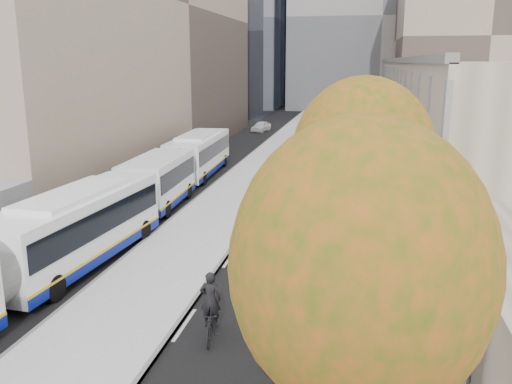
% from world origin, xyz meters
% --- Properties ---
extents(bus_platform, '(4.25, 150.00, 0.15)m').
position_xyz_m(bus_platform, '(-3.88, 35.00, 0.07)').
color(bus_platform, beige).
rests_on(bus_platform, ground).
extents(sidewalk, '(4.75, 150.00, 0.08)m').
position_xyz_m(sidewalk, '(4.12, 35.00, 0.04)').
color(sidewalk, gray).
rests_on(sidewalk, ground).
extents(building_tan, '(18.00, 92.00, 8.00)m').
position_xyz_m(building_tan, '(15.50, 64.00, 4.00)').
color(building_tan, gray).
rests_on(building_tan, ground).
extents(building_midrise, '(24.00, 46.00, 25.00)m').
position_xyz_m(building_midrise, '(-22.50, 41.00, 12.50)').
color(building_midrise, gray).
rests_on(building_midrise, ground).
extents(building_far_block, '(30.00, 18.00, 30.00)m').
position_xyz_m(building_far_block, '(6.00, 96.00, 15.00)').
color(building_far_block, '#9C9590').
rests_on(building_far_block, ground).
extents(bus_shelter, '(1.90, 4.40, 2.53)m').
position_xyz_m(bus_shelter, '(5.69, 10.96, 2.19)').
color(bus_shelter, '#383A3F').
rests_on(bus_shelter, sidewalk).
extents(tree_b, '(4.00, 4.00, 6.97)m').
position_xyz_m(tree_b, '(3.60, 5.00, 5.04)').
color(tree_b, black).
rests_on(tree_b, sidewalk).
extents(tree_c, '(4.20, 4.20, 7.28)m').
position_xyz_m(tree_c, '(3.60, 13.00, 5.25)').
color(tree_c, black).
rests_on(tree_c, sidewalk).
extents(bus_near, '(3.70, 17.43, 2.88)m').
position_xyz_m(bus_near, '(-7.72, 12.29, 1.58)').
color(bus_near, white).
rests_on(bus_near, ground).
extents(bus_far, '(3.12, 17.10, 2.84)m').
position_xyz_m(bus_far, '(-7.75, 30.45, 1.55)').
color(bus_far, white).
rests_on(bus_far, ground).
extents(cyclist, '(0.69, 1.73, 2.15)m').
position_xyz_m(cyclist, '(-0.57, 11.25, 0.80)').
color(cyclist, black).
rests_on(cyclist, ground).
extents(distant_car, '(2.13, 3.78, 1.21)m').
position_xyz_m(distant_car, '(-8.03, 59.64, 0.61)').
color(distant_car, silver).
rests_on(distant_car, ground).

